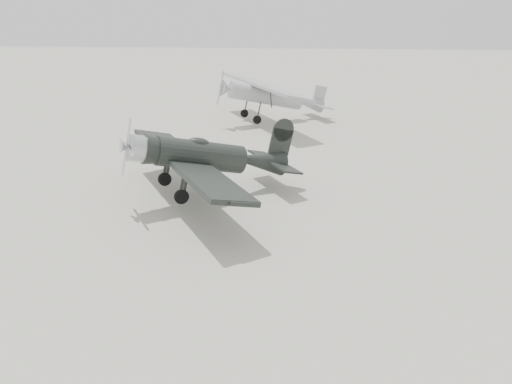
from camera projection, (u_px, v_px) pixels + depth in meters
The scene contains 3 objects.
ground at pixel (272, 236), 18.37m from camera, with size 160.00×160.00×0.00m, color gray.
lowwing_monoplane at pixel (208, 157), 21.44m from camera, with size 8.55×10.06×3.46m.
highwing_monoplane at pixel (270, 93), 35.13m from camera, with size 8.93×11.09×3.30m.
Camera 1 is at (0.83, -16.58, 8.04)m, focal length 35.00 mm.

